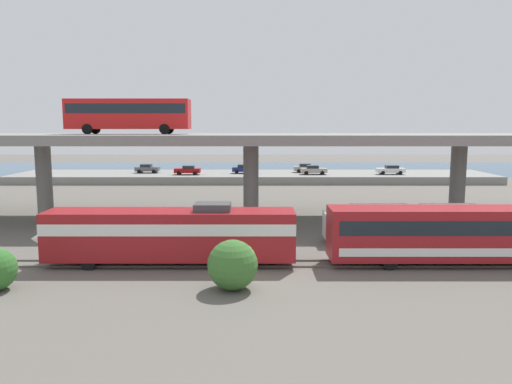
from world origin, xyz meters
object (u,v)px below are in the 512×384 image
object	(u,v)px
parked_car_1	(308,168)
train_coach_lead	(494,233)
train_locomotive	(161,232)
transit_bus_on_overpass	(131,113)
parked_car_0	(393,170)
parked_car_4	(190,170)
parked_car_5	(316,170)
parked_car_2	(150,168)
parked_car_3	(246,169)
service_truck_east	(372,223)
service_truck_west	(466,223)

from	to	relation	value
parked_car_1	train_coach_lead	bearing A→B (deg)	-82.23
train_locomotive	transit_bus_on_overpass	distance (m)	19.64
parked_car_0	parked_car_4	xyz separation A→B (m)	(-33.50, -0.53, -0.00)
parked_car_4	train_coach_lead	bearing A→B (deg)	119.11
parked_car_1	train_locomotive	bearing A→B (deg)	-106.11
transit_bus_on_overpass	parked_car_5	xyz separation A→B (m)	(22.06, 32.06, -8.47)
parked_car_2	parked_car_5	xyz separation A→B (m)	(28.04, -2.64, 0.00)
train_locomotive	parked_car_3	xyz separation A→B (m)	(4.51, 50.71, -0.16)
parked_car_1	parked_car_2	bearing A→B (deg)	-178.08
transit_bus_on_overpass	parked_car_0	bearing A→B (deg)	-137.27
service_truck_east	parked_car_3	world-z (taller)	service_truck_east
transit_bus_on_overpass	parked_car_3	distance (m)	36.56
train_coach_lead	parked_car_3	bearing A→B (deg)	-70.71
parked_car_1	parked_car_5	size ratio (longest dim) A/B	0.99
train_locomotive	service_truck_east	distance (m)	16.71
service_truck_east	parked_car_2	distance (m)	53.09
parked_car_0	parked_car_2	distance (m)	40.89
parked_car_0	train_coach_lead	bearing A→B (deg)	82.37
service_truck_east	parked_car_5	xyz separation A→B (m)	(0.47, 42.73, 0.40)
parked_car_1	parked_car_2	distance (m)	27.14
train_locomotive	train_coach_lead	distance (m)	22.26
train_locomotive	parked_car_5	bearing A→B (deg)	-108.19
parked_car_2	train_locomotive	bearing A→B (deg)	-76.86
parked_car_3	service_truck_east	bearing A→B (deg)	-76.09
parked_car_2	transit_bus_on_overpass	bearing A→B (deg)	-80.21
parked_car_2	service_truck_east	bearing A→B (deg)	-58.71
parked_car_5	parked_car_1	bearing A→B (deg)	104.43
service_truck_east	service_truck_west	bearing A→B (deg)	-180.00
train_locomotive	parked_car_1	xyz separation A→B (m)	(15.12, 52.35, -0.16)
parked_car_2	parked_car_3	bearing A→B (deg)	-2.51
transit_bus_on_overpass	parked_car_5	distance (m)	39.82
train_coach_lead	parked_car_2	size ratio (longest dim) A/B	5.40
transit_bus_on_overpass	parked_car_2	xyz separation A→B (m)	(-5.98, 34.69, -8.47)
parked_car_0	parked_car_2	bearing A→B (deg)	-3.53
train_locomotive	train_coach_lead	size ratio (longest dim) A/B	0.81
transit_bus_on_overpass	parked_car_2	distance (m)	36.21
transit_bus_on_overpass	parked_car_5	world-z (taller)	transit_bus_on_overpass
parked_car_2	parked_car_4	distance (m)	7.93
parked_car_1	parked_car_4	xyz separation A→B (m)	(-19.81, -3.96, 0.00)
parked_car_1	parked_car_3	bearing A→B (deg)	-171.23
parked_car_3	parked_car_5	world-z (taller)	same
train_coach_lead	parked_car_0	distance (m)	49.36
train_locomotive	train_coach_lead	bearing A→B (deg)	-180.00
transit_bus_on_overpass	parked_car_1	bearing A→B (deg)	-120.70
transit_bus_on_overpass	service_truck_east	size ratio (longest dim) A/B	1.76
parked_car_5	parked_car_0	bearing A→B (deg)	0.54
parked_car_3	train_locomotive	bearing A→B (deg)	-95.08
parked_car_1	transit_bus_on_overpass	bearing A→B (deg)	-120.70
transit_bus_on_overpass	parked_car_4	xyz separation A→B (m)	(1.34, 31.64, -8.47)
transit_bus_on_overpass	parked_car_0	distance (m)	48.17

